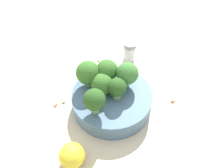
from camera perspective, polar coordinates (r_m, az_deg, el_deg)
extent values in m
plane|color=beige|center=(0.53, 0.00, -5.74)|extent=(3.00, 3.00, 0.00)
cylinder|color=slate|center=(0.51, 0.00, -4.22)|extent=(0.18, 0.18, 0.05)
cylinder|color=#84AD66|center=(0.45, -4.43, -5.97)|extent=(0.02, 0.02, 0.03)
sphere|color=#28511E|center=(0.43, -4.61, -4.09)|extent=(0.05, 0.05, 0.05)
cylinder|color=#7A9E5B|center=(0.49, -2.58, -1.63)|extent=(0.01, 0.01, 0.02)
sphere|color=#386B28|center=(0.47, -2.65, -0.23)|extent=(0.05, 0.05, 0.05)
cylinder|color=#84AD66|center=(0.50, -6.06, 0.98)|extent=(0.02, 0.02, 0.03)
sphere|color=#386B28|center=(0.49, -6.28, 2.93)|extent=(0.05, 0.05, 0.05)
cylinder|color=#8EB770|center=(0.50, 3.87, 0.83)|extent=(0.02, 0.02, 0.03)
sphere|color=#3D7533|center=(0.48, 4.02, 2.79)|extent=(0.05, 0.05, 0.05)
cylinder|color=#7A9E5B|center=(0.51, -1.29, 1.67)|extent=(0.02, 0.02, 0.03)
sphere|color=#386B28|center=(0.49, -1.33, 3.60)|extent=(0.05, 0.05, 0.05)
cylinder|color=#7A9E5B|center=(0.48, 1.29, -2.46)|extent=(0.02, 0.02, 0.03)
sphere|color=#28511E|center=(0.46, 1.33, -0.84)|extent=(0.04, 0.04, 0.04)
cylinder|color=silver|center=(0.63, 4.57, 8.06)|extent=(0.03, 0.03, 0.04)
cylinder|color=gray|center=(0.62, 4.73, 10.13)|extent=(0.04, 0.04, 0.01)
sphere|color=yellow|center=(0.44, -10.40, -17.90)|extent=(0.05, 0.05, 0.05)
cube|color=tan|center=(0.64, -3.61, 6.22)|extent=(0.01, 0.01, 0.01)
cube|color=#AD7F4C|center=(0.54, -14.58, -5.14)|extent=(0.01, 0.01, 0.01)
cube|color=olive|center=(0.55, 15.64, -4.21)|extent=(0.01, 0.01, 0.01)
cube|color=olive|center=(0.54, -12.57, -4.63)|extent=(0.01, 0.01, 0.01)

